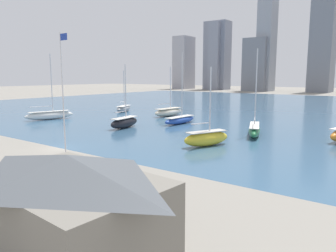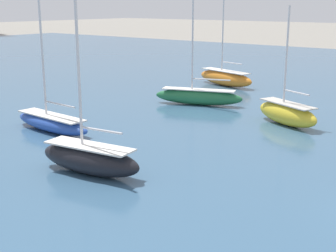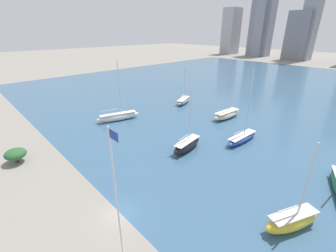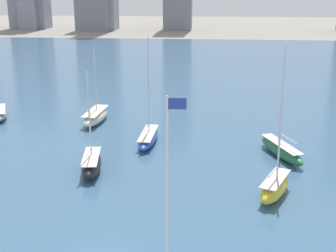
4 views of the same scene
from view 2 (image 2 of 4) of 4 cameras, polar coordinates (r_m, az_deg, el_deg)
name	(u,v)px [view 2 (image 2 of 4)]	position (r m, az deg, el deg)	size (l,w,h in m)	color
sailboat_green	(198,96)	(49.91, 3.71, 3.68)	(4.95, 9.46, 13.31)	#236B3D
sailboat_black	(90,158)	(29.91, -9.54, -3.89)	(3.12, 7.63, 11.16)	black
sailboat_yellow	(287,113)	(42.76, 14.30, 1.54)	(4.56, 7.14, 10.34)	yellow
sailboat_orange	(225,77)	(62.21, 6.99, 5.89)	(4.41, 9.55, 12.80)	orange
sailboat_blue	(52,122)	(40.57, -14.01, 0.51)	(2.40, 9.05, 13.63)	#284CA8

